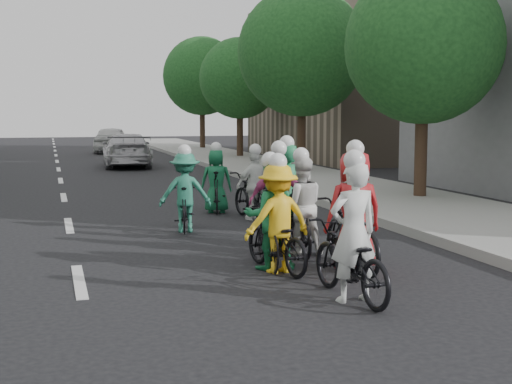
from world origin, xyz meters
name	(u,v)px	position (x,y,z in m)	size (l,w,h in m)	color
ground	(79,281)	(0.00, 0.00, 0.00)	(120.00, 120.00, 0.00)	black
sidewalk_right	(339,186)	(8.00, 10.00, 0.07)	(4.00, 80.00, 0.15)	gray
curb_right	(278,188)	(6.05, 10.00, 0.09)	(0.18, 80.00, 0.18)	#999993
bldg_se	(378,79)	(16.00, 24.00, 4.00)	(10.00, 14.00, 8.00)	gray
tree_r_0	(424,45)	(8.80, 6.60, 3.96)	(4.00, 4.00, 5.97)	black
tree_r_1	(302,52)	(8.80, 15.60, 4.52)	(4.80, 4.80, 6.93)	black
tree_r_2	(240,78)	(8.80, 24.60, 3.96)	(4.00, 4.00, 5.97)	black
tree_r_3	(202,76)	(8.80, 33.60, 4.52)	(4.80, 4.80, 6.93)	black
cyclist_0	(351,252)	(3.13, -1.89, 0.59)	(0.79, 1.86, 1.84)	black
cyclist_1	(269,225)	(2.71, 0.07, 0.65)	(0.82, 1.53, 1.71)	black
cyclist_2	(277,229)	(2.75, -0.16, 0.62)	(1.10, 1.78, 1.71)	black
cyclist_3	(278,211)	(3.23, 1.26, 0.67)	(1.02, 1.55, 1.82)	black
cyclist_4	(352,225)	(3.85, -0.32, 0.65)	(0.86, 1.93, 1.89)	black
cyclist_5	(285,206)	(3.56, 1.88, 0.66)	(0.84, 1.87, 1.89)	black
cyclist_6	(300,216)	(3.50, 0.96, 0.61)	(0.83, 1.69, 1.72)	black
cyclist_7	(185,198)	(2.12, 3.64, 0.65)	(1.07, 1.52, 1.68)	black
cyclist_8	(254,193)	(3.84, 4.77, 0.57)	(1.00, 1.98, 1.62)	black
cyclist_9	(216,186)	(3.29, 6.07, 0.60)	(0.79, 1.66, 1.61)	black
follow_car_lead	(127,150)	(2.81, 20.68, 0.70)	(1.97, 4.85, 1.41)	#B1B0B5
follow_car_trail	(112,139)	(3.14, 31.95, 0.75)	(1.78, 4.42, 1.51)	silver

